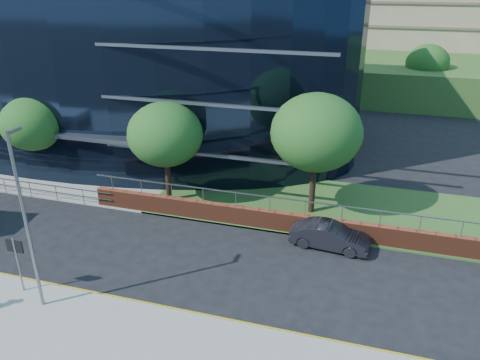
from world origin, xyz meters
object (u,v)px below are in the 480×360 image
(tree_far_c, at_px, (165,135))
(tree_dist_e, at_px, (427,63))
(parked_car, at_px, (330,236))
(street_sign, at_px, (16,253))
(tree_far_b, at_px, (33,124))
(streetlight_east, at_px, (26,218))
(tree_far_d, at_px, (316,132))

(tree_far_c, relative_size, tree_dist_e, 1.00)
(parked_car, bearing_deg, street_sign, 126.47)
(tree_far_b, xyz_separation_m, parked_car, (20.53, -3.14, -3.52))
(street_sign, relative_size, tree_far_c, 0.43)
(tree_far_c, xyz_separation_m, parked_car, (10.53, -2.64, -3.85))
(street_sign, xyz_separation_m, streetlight_east, (1.50, -0.59, 2.29))
(tree_far_c, bearing_deg, tree_far_d, 6.34)
(tree_far_b, distance_m, tree_dist_e, 40.74)
(street_sign, height_order, streetlight_east, streetlight_east)
(street_sign, bearing_deg, parked_car, 31.37)
(street_sign, height_order, tree_far_d, tree_far_d)
(tree_far_d, height_order, parked_car, tree_far_d)
(street_sign, bearing_deg, tree_far_c, 76.71)
(street_sign, height_order, parked_car, street_sign)
(tree_far_c, height_order, streetlight_east, streetlight_east)
(tree_far_b, distance_m, parked_car, 21.07)
(tree_far_b, xyz_separation_m, tree_far_c, (10.00, -0.50, 0.33))
(tree_far_b, distance_m, tree_far_d, 19.03)
(tree_dist_e, bearing_deg, street_sign, -115.12)
(tree_dist_e, bearing_deg, parked_car, -100.88)
(tree_dist_e, height_order, parked_car, tree_dist_e)
(street_sign, relative_size, streetlight_east, 0.35)
(street_sign, height_order, tree_far_c, tree_far_c)
(streetlight_east, bearing_deg, tree_far_d, 50.60)
(tree_far_c, relative_size, streetlight_east, 0.81)
(parked_car, bearing_deg, tree_far_d, 27.93)
(street_sign, bearing_deg, streetlight_east, -21.36)
(tree_far_c, xyz_separation_m, streetlight_east, (-1.00, -11.17, -0.10))
(street_sign, xyz_separation_m, tree_dist_e, (19.50, 41.59, 2.39))
(tree_far_d, height_order, streetlight_east, streetlight_east)
(tree_far_c, xyz_separation_m, tree_dist_e, (17.00, 31.00, 0.00))
(street_sign, distance_m, tree_dist_e, 45.99)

